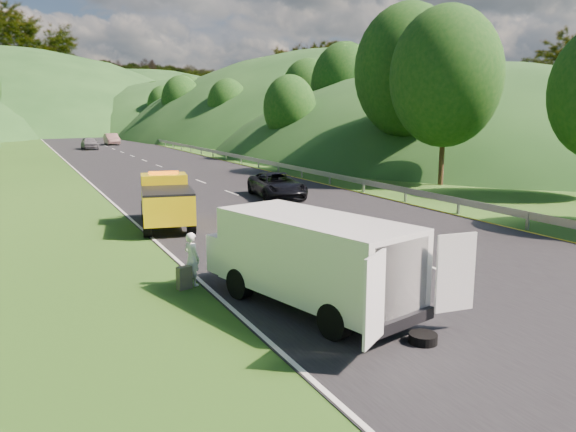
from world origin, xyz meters
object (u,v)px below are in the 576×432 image
child (284,286)px  suitcase (184,278)px  worker (363,320)px  passing_suv (277,198)px  tow_truck (166,201)px  woman (193,286)px  white_van (310,256)px  spare_tire (423,344)px

child → suitcase: (-2.56, 0.98, 0.32)m
child → worker: size_ratio=0.60×
suitcase → passing_suv: 16.36m
tow_truck → woman: size_ratio=3.64×
woman → suitcase: bearing=98.9°
suitcase → passing_suv: size_ratio=0.13×
woman → passing_suv: bearing=-57.6°
suitcase → tow_truck: bearing=79.0°
child → white_van: bearing=-41.3°
suitcase → worker: bearing=-53.0°
tow_truck → passing_suv: size_ratio=1.09×
tow_truck → suitcase: 8.68m
spare_tire → passing_suv: (5.66, 19.37, 0.00)m
suitcase → white_van: bearing=-49.8°
white_van → spare_tire: white_van is taller
white_van → worker: size_ratio=3.76×
child → passing_suv: (6.59, 14.54, 0.00)m
suitcase → passing_suv: bearing=56.0°
child → spare_tire: child is taller
woman → suitcase: 0.47m
woman → worker: (2.82, -4.31, 0.00)m
child → worker: bearing=-25.8°
worker → spare_tire: 1.73m
woman → worker: size_ratio=0.81×
woman → spare_tire: size_ratio=2.50×
child → spare_tire: bearing=-24.8°
worker → suitcase: 5.17m
woman → suitcase: size_ratio=2.38×
worker → suitcase: size_ratio=2.94×
white_van → woman: size_ratio=4.65×
tow_truck → suitcase: tow_truck is taller
woman → worker: bearing=-170.9°
passing_suv → woman: bearing=-115.7°
white_van → passing_suv: (6.77, 16.37, -1.31)m
worker → passing_suv: 18.68m
child → worker: 3.19m
white_van → suitcase: (-2.38, 2.81, -1.00)m
woman → passing_suv: (8.86, 13.37, 0.00)m
white_van → tow_truck: bearing=79.5°
tow_truck → passing_suv: tow_truck is taller
passing_suv → suitcase: bearing=-116.2°
white_van → woman: bearing=110.7°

